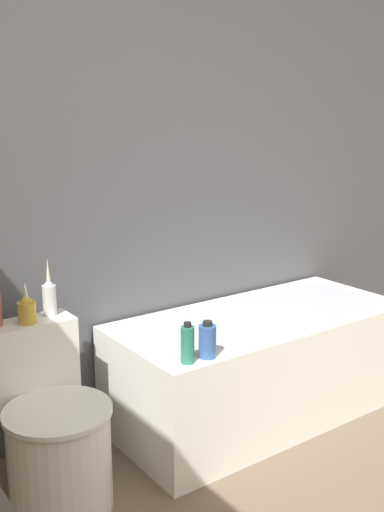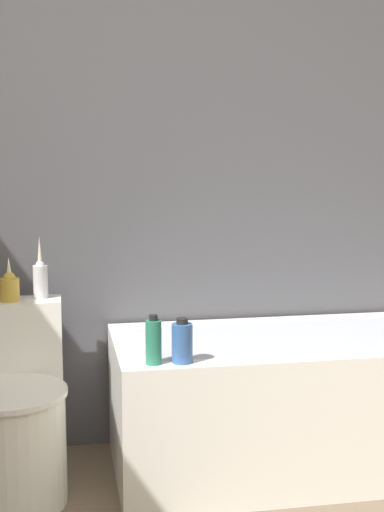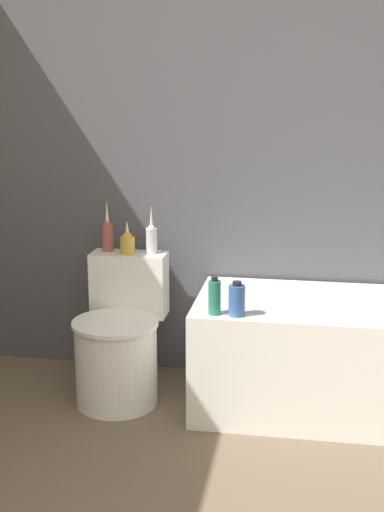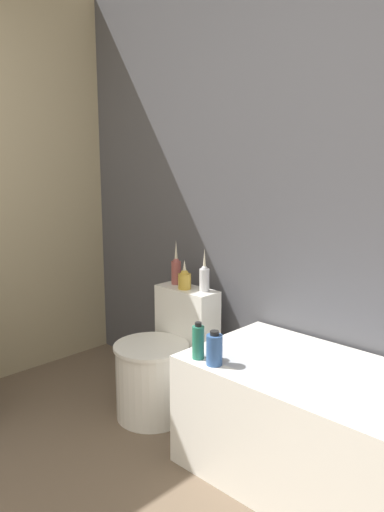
{
  "view_description": "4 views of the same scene",
  "coord_description": "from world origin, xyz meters",
  "px_view_note": "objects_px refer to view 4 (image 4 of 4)",
  "views": [
    {
      "loc": [
        -1.25,
        -0.29,
        1.56
      ],
      "look_at": [
        0.2,
        1.72,
        0.97
      ],
      "focal_mm": 42.0,
      "sensor_mm": 36.0,
      "label": 1
    },
    {
      "loc": [
        -0.23,
        -0.82,
        1.29
      ],
      "look_at": [
        0.26,
        1.79,
        0.91
      ],
      "focal_mm": 50.0,
      "sensor_mm": 36.0,
      "label": 2
    },
    {
      "loc": [
        0.5,
        -1.46,
        1.61
      ],
      "look_at": [
        -0.02,
        1.63,
        0.82
      ],
      "focal_mm": 50.0,
      "sensor_mm": 36.0,
      "label": 3
    },
    {
      "loc": [
        1.6,
        -0.0,
        1.49
      ],
      "look_at": [
        0.02,
        1.63,
        1.03
      ],
      "focal_mm": 35.0,
      "sensor_mm": 36.0,
      "label": 4
    }
  ],
  "objects_px": {
    "toilet": "(160,364)",
    "shampoo_bottle_short": "(214,349)",
    "bathtub": "(354,443)",
    "vase_gold": "(176,270)",
    "shampoo_bottle_tall": "(198,342)",
    "vase_bronze": "(204,277)",
    "vase_silver": "(185,279)"
  },
  "relations": [
    {
      "from": "bathtub",
      "to": "toilet",
      "type": "xyz_separation_m",
      "value": [
        -1.18,
        -0.05,
        0.01
      ]
    },
    {
      "from": "bathtub",
      "to": "toilet",
      "type": "height_order",
      "value": "toilet"
    },
    {
      "from": "bathtub",
      "to": "vase_gold",
      "type": "xyz_separation_m",
      "value": [
        -1.3,
        0.19,
        0.52
      ]
    },
    {
      "from": "vase_bronze",
      "to": "bathtub",
      "type": "bearing_deg",
      "value": -10.28
    },
    {
      "from": "toilet",
      "to": "shampoo_bottle_tall",
      "type": "relative_size",
      "value": 4.02
    },
    {
      "from": "vase_silver",
      "to": "shampoo_bottle_tall",
      "type": "xyz_separation_m",
      "value": [
        0.52,
        -0.43,
        -0.14
      ]
    },
    {
      "from": "vase_silver",
      "to": "shampoo_bottle_tall",
      "type": "bearing_deg",
      "value": -39.49
    },
    {
      "from": "vase_bronze",
      "to": "shampoo_bottle_tall",
      "type": "xyz_separation_m",
      "value": [
        0.4,
        -0.47,
        -0.16
      ]
    },
    {
      "from": "vase_silver",
      "to": "vase_bronze",
      "type": "xyz_separation_m",
      "value": [
        0.12,
        0.04,
        0.02
      ]
    },
    {
      "from": "bathtub",
      "to": "toilet",
      "type": "distance_m",
      "value": 1.18
    },
    {
      "from": "vase_silver",
      "to": "shampoo_bottle_short",
      "type": "relative_size",
      "value": 1.08
    },
    {
      "from": "toilet",
      "to": "vase_silver",
      "type": "bearing_deg",
      "value": 90.0
    },
    {
      "from": "vase_gold",
      "to": "toilet",
      "type": "bearing_deg",
      "value": -64.3
    },
    {
      "from": "bathtub",
      "to": "shampoo_bottle_tall",
      "type": "bearing_deg",
      "value": -157.33
    },
    {
      "from": "vase_gold",
      "to": "shampoo_bottle_tall",
      "type": "xyz_separation_m",
      "value": [
        0.63,
        -0.47,
        -0.17
      ]
    },
    {
      "from": "vase_gold",
      "to": "shampoo_bottle_short",
      "type": "relative_size",
      "value": 1.69
    },
    {
      "from": "toilet",
      "to": "shampoo_bottle_tall",
      "type": "distance_m",
      "value": 0.66
    },
    {
      "from": "bathtub",
      "to": "shampoo_bottle_short",
      "type": "relative_size",
      "value": 9.72
    },
    {
      "from": "vase_silver",
      "to": "bathtub",
      "type": "bearing_deg",
      "value": -7.14
    },
    {
      "from": "shampoo_bottle_tall",
      "to": "shampoo_bottle_short",
      "type": "xyz_separation_m",
      "value": [
        0.1,
        -0.0,
        -0.01
      ]
    },
    {
      "from": "vase_silver",
      "to": "vase_gold",
      "type": "bearing_deg",
      "value": 158.74
    },
    {
      "from": "vase_gold",
      "to": "bathtub",
      "type": "bearing_deg",
      "value": -8.5
    },
    {
      "from": "shampoo_bottle_short",
      "to": "toilet",
      "type": "bearing_deg",
      "value": 159.97
    },
    {
      "from": "vase_bronze",
      "to": "vase_silver",
      "type": "bearing_deg",
      "value": -159.46
    },
    {
      "from": "toilet",
      "to": "shampoo_bottle_short",
      "type": "distance_m",
      "value": 0.74
    },
    {
      "from": "bathtub",
      "to": "vase_silver",
      "type": "bearing_deg",
      "value": 172.86
    },
    {
      "from": "bathtub",
      "to": "vase_bronze",
      "type": "relative_size",
      "value": 6.22
    },
    {
      "from": "vase_bronze",
      "to": "vase_gold",
      "type": "bearing_deg",
      "value": 179.59
    },
    {
      "from": "shampoo_bottle_short",
      "to": "vase_gold",
      "type": "bearing_deg",
      "value": 147.33
    },
    {
      "from": "bathtub",
      "to": "vase_gold",
      "type": "distance_m",
      "value": 1.41
    },
    {
      "from": "vase_bronze",
      "to": "shampoo_bottle_tall",
      "type": "relative_size",
      "value": 1.42
    },
    {
      "from": "vase_gold",
      "to": "shampoo_bottle_short",
      "type": "height_order",
      "value": "vase_gold"
    }
  ]
}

